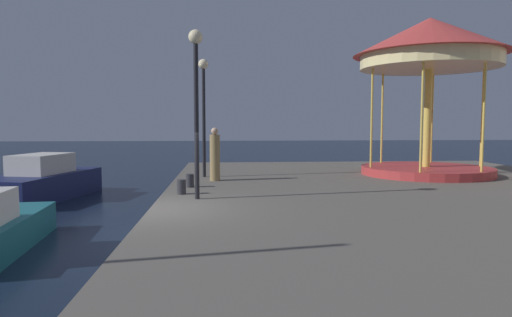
% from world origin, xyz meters
% --- Properties ---
extents(ground_plane, '(120.00, 120.00, 0.00)m').
position_xyz_m(ground_plane, '(0.00, 0.00, 0.00)').
color(ground_plane, black).
extents(quay_dock, '(14.73, 23.79, 0.80)m').
position_xyz_m(quay_dock, '(7.37, 0.00, 0.40)').
color(quay_dock, '#5B564F').
rests_on(quay_dock, ground).
extents(motorboat_navy, '(3.01, 5.19, 1.63)m').
position_xyz_m(motorboat_navy, '(-4.80, 6.27, 0.62)').
color(motorboat_navy, '#19214C').
rests_on(motorboat_navy, ground).
extents(carousel, '(5.56, 5.56, 5.80)m').
position_xyz_m(carousel, '(9.31, 6.00, 5.17)').
color(carousel, '#B23333').
rests_on(carousel, quay_dock).
extents(lamp_post_near_edge, '(0.36, 0.36, 4.26)m').
position_xyz_m(lamp_post_near_edge, '(1.01, 1.19, 3.72)').
color(lamp_post_near_edge, black).
rests_on(lamp_post_near_edge, quay_dock).
extents(lamp_post_mid_promenade, '(0.36, 0.36, 4.21)m').
position_xyz_m(lamp_post_mid_promenade, '(1.00, 5.95, 3.69)').
color(lamp_post_mid_promenade, black).
rests_on(lamp_post_mid_promenade, quay_dock).
extents(bollard_north, '(0.24, 0.24, 0.40)m').
position_xyz_m(bollard_north, '(0.54, 2.00, 1.00)').
color(bollard_north, '#2D2D33').
rests_on(bollard_north, quay_dock).
extents(bollard_center, '(0.24, 0.24, 0.40)m').
position_xyz_m(bollard_center, '(0.67, 3.33, 1.00)').
color(bollard_center, '#2D2D33').
rests_on(bollard_center, quay_dock).
extents(person_near_carousel, '(0.34, 0.34, 1.79)m').
position_xyz_m(person_near_carousel, '(1.40, 4.85, 1.64)').
color(person_near_carousel, '#937A4C').
rests_on(person_near_carousel, quay_dock).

